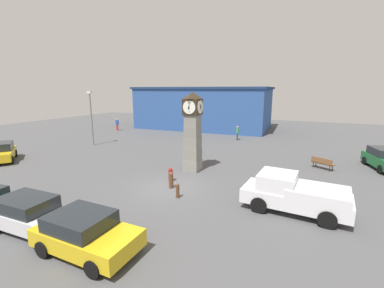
{
  "coord_description": "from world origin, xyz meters",
  "views": [
    {
      "loc": [
        7.55,
        -13.05,
        5.98
      ],
      "look_at": [
        -0.05,
        3.51,
        2.08
      ],
      "focal_mm": 24.0,
      "sensor_mm": 36.0,
      "label": 1
    }
  ],
  "objects_px": {
    "car_by_building": "(85,233)",
    "pickup_truck": "(294,194)",
    "bollard_far_row": "(171,174)",
    "bench": "(322,162)",
    "bollard_near_tower": "(178,190)",
    "car_near_tower": "(31,214)",
    "car_silver_hatch": "(1,152)",
    "pedestrian_near_bench": "(237,132)",
    "clock_tower": "(193,131)",
    "bollard_mid_row": "(171,180)",
    "pedestrian_crossing_lot": "(117,124)",
    "street_lamp_far_side": "(91,114)"
  },
  "relations": [
    {
      "from": "car_near_tower",
      "to": "street_lamp_far_side",
      "type": "distance_m",
      "value": 17.9
    },
    {
      "from": "pedestrian_near_bench",
      "to": "pedestrian_crossing_lot",
      "type": "bearing_deg",
      "value": -179.7
    },
    {
      "from": "pickup_truck",
      "to": "bollard_near_tower",
      "type": "bearing_deg",
      "value": -170.99
    },
    {
      "from": "pedestrian_crossing_lot",
      "to": "street_lamp_far_side",
      "type": "bearing_deg",
      "value": -63.64
    },
    {
      "from": "pickup_truck",
      "to": "bollard_far_row",
      "type": "bearing_deg",
      "value": 171.15
    },
    {
      "from": "pickup_truck",
      "to": "car_near_tower",
      "type": "bearing_deg",
      "value": -147.18
    },
    {
      "from": "bollard_near_tower",
      "to": "pickup_truck",
      "type": "bearing_deg",
      "value": 9.01
    },
    {
      "from": "car_near_tower",
      "to": "car_by_building",
      "type": "relative_size",
      "value": 1.09
    },
    {
      "from": "bollard_far_row",
      "to": "bench",
      "type": "height_order",
      "value": "bollard_far_row"
    },
    {
      "from": "car_by_building",
      "to": "car_silver_hatch",
      "type": "xyz_separation_m",
      "value": [
        -16.24,
        6.2,
        0.03
      ]
    },
    {
      "from": "clock_tower",
      "to": "street_lamp_far_side",
      "type": "bearing_deg",
      "value": 165.16
    },
    {
      "from": "pedestrian_near_bench",
      "to": "bench",
      "type": "bearing_deg",
      "value": -43.85
    },
    {
      "from": "bollard_far_row",
      "to": "pedestrian_crossing_lot",
      "type": "relative_size",
      "value": 0.54
    },
    {
      "from": "bollard_far_row",
      "to": "bench",
      "type": "bearing_deg",
      "value": 37.62
    },
    {
      "from": "bollard_near_tower",
      "to": "pedestrian_near_bench",
      "type": "distance_m",
      "value": 17.84
    },
    {
      "from": "bollard_mid_row",
      "to": "pickup_truck",
      "type": "bearing_deg",
      "value": -1.3
    },
    {
      "from": "bollard_near_tower",
      "to": "bench",
      "type": "xyz_separation_m",
      "value": [
        7.57,
        9.26,
        0.1
      ]
    },
    {
      "from": "bollard_mid_row",
      "to": "bollard_far_row",
      "type": "height_order",
      "value": "bollard_mid_row"
    },
    {
      "from": "car_near_tower",
      "to": "bollard_near_tower",
      "type": "bearing_deg",
      "value": 53.4
    },
    {
      "from": "pedestrian_near_bench",
      "to": "street_lamp_far_side",
      "type": "height_order",
      "value": "street_lamp_far_side"
    },
    {
      "from": "car_near_tower",
      "to": "bollard_far_row",
      "type": "bearing_deg",
      "value": 72.04
    },
    {
      "from": "bench",
      "to": "car_by_building",
      "type": "bearing_deg",
      "value": -119.24
    },
    {
      "from": "clock_tower",
      "to": "bollard_mid_row",
      "type": "height_order",
      "value": "clock_tower"
    },
    {
      "from": "bollard_near_tower",
      "to": "bench",
      "type": "height_order",
      "value": "bench"
    },
    {
      "from": "car_by_building",
      "to": "pedestrian_crossing_lot",
      "type": "relative_size",
      "value": 2.27
    },
    {
      "from": "clock_tower",
      "to": "pickup_truck",
      "type": "relative_size",
      "value": 1.13
    },
    {
      "from": "car_by_building",
      "to": "bollard_near_tower",
      "type": "bearing_deg",
      "value": 81.73
    },
    {
      "from": "car_by_building",
      "to": "pickup_truck",
      "type": "height_order",
      "value": "pickup_truck"
    },
    {
      "from": "bench",
      "to": "pedestrian_near_bench",
      "type": "relative_size",
      "value": 0.97
    },
    {
      "from": "bollard_mid_row",
      "to": "street_lamp_far_side",
      "type": "relative_size",
      "value": 0.18
    },
    {
      "from": "clock_tower",
      "to": "street_lamp_far_side",
      "type": "height_order",
      "value": "clock_tower"
    },
    {
      "from": "clock_tower",
      "to": "bollard_near_tower",
      "type": "relative_size",
      "value": 6.98
    },
    {
      "from": "car_by_building",
      "to": "pedestrian_crossing_lot",
      "type": "height_order",
      "value": "pedestrian_crossing_lot"
    },
    {
      "from": "pickup_truck",
      "to": "bollard_mid_row",
      "type": "bearing_deg",
      "value": 178.7
    },
    {
      "from": "bollard_far_row",
      "to": "pedestrian_crossing_lot",
      "type": "distance_m",
      "value": 23.61
    },
    {
      "from": "clock_tower",
      "to": "car_by_building",
      "type": "xyz_separation_m",
      "value": [
        0.47,
        -10.65,
        -2.22
      ]
    },
    {
      "from": "bollard_far_row",
      "to": "bench",
      "type": "relative_size",
      "value": 0.57
    },
    {
      "from": "bollard_near_tower",
      "to": "pedestrian_crossing_lot",
      "type": "distance_m",
      "value": 26.28
    },
    {
      "from": "car_silver_hatch",
      "to": "pickup_truck",
      "type": "height_order",
      "value": "pickup_truck"
    },
    {
      "from": "car_near_tower",
      "to": "car_silver_hatch",
      "type": "bearing_deg",
      "value": 154.82
    },
    {
      "from": "bollard_mid_row",
      "to": "car_by_building",
      "type": "distance_m",
      "value": 6.88
    },
    {
      "from": "car_by_building",
      "to": "pickup_truck",
      "type": "xyz_separation_m",
      "value": [
        6.86,
        6.71,
        0.17
      ]
    },
    {
      "from": "clock_tower",
      "to": "car_near_tower",
      "type": "bearing_deg",
      "value": -105.25
    },
    {
      "from": "bollard_near_tower",
      "to": "pedestrian_near_bench",
      "type": "relative_size",
      "value": 0.49
    },
    {
      "from": "car_near_tower",
      "to": "pedestrian_crossing_lot",
      "type": "distance_m",
      "value": 27.86
    },
    {
      "from": "car_by_building",
      "to": "car_silver_hatch",
      "type": "distance_m",
      "value": 17.39
    },
    {
      "from": "pedestrian_crossing_lot",
      "to": "street_lamp_far_side",
      "type": "relative_size",
      "value": 0.3
    },
    {
      "from": "bollard_near_tower",
      "to": "car_near_tower",
      "type": "distance_m",
      "value": 7.01
    },
    {
      "from": "bench",
      "to": "pickup_truck",
      "type": "bearing_deg",
      "value": -100.55
    },
    {
      "from": "pedestrian_near_bench",
      "to": "car_silver_hatch",
      "type": "bearing_deg",
      "value": -132.3
    }
  ]
}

